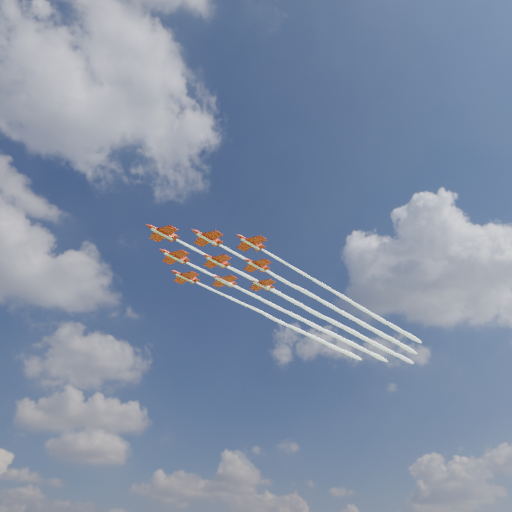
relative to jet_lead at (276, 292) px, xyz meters
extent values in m
cylinder|color=red|center=(-47.12, -16.79, 0.00)|extent=(8.12, 3.82, 1.13)
cone|color=red|center=(-51.96, -18.52, 0.00)|extent=(2.31, 1.75, 1.13)
cone|color=red|center=(-42.58, -15.17, 0.00)|extent=(1.80, 1.48, 1.03)
ellipsoid|color=black|center=(-49.06, -17.48, 0.46)|extent=(2.33, 1.60, 0.74)
cube|color=red|center=(-46.64, -16.62, -0.05)|extent=(6.27, 10.01, 0.14)
cube|color=red|center=(-43.25, -15.41, 0.00)|extent=(2.60, 3.97, 0.12)
cube|color=red|center=(-43.06, -15.34, 0.92)|extent=(1.60, 0.69, 1.85)
cube|color=white|center=(-47.12, -16.79, -0.51)|extent=(7.57, 3.46, 0.12)
cylinder|color=red|center=(-34.54, -20.36, 0.00)|extent=(8.12, 3.82, 1.13)
cone|color=red|center=(-39.38, -22.09, 0.00)|extent=(2.31, 1.75, 1.13)
cone|color=red|center=(-30.00, -18.74, 0.00)|extent=(1.80, 1.48, 1.03)
ellipsoid|color=black|center=(-36.48, -21.05, 0.46)|extent=(2.33, 1.60, 0.74)
cube|color=red|center=(-34.06, -20.19, -0.05)|extent=(6.27, 10.01, 0.14)
cube|color=red|center=(-30.67, -18.98, 0.00)|extent=(2.60, 3.97, 0.12)
cube|color=red|center=(-30.48, -18.91, 0.92)|extent=(1.60, 0.69, 1.85)
cube|color=white|center=(-34.54, -20.36, -0.51)|extent=(7.57, 3.46, 0.12)
cylinder|color=red|center=(-39.64, -6.07, 0.00)|extent=(8.12, 3.82, 1.13)
cone|color=red|center=(-44.47, -7.80, 0.00)|extent=(2.31, 1.75, 1.13)
cone|color=red|center=(-35.09, -4.45, 0.00)|extent=(1.80, 1.48, 1.03)
ellipsoid|color=black|center=(-41.57, -6.76, 0.46)|extent=(2.33, 1.60, 0.74)
cube|color=red|center=(-39.15, -5.90, -0.05)|extent=(6.27, 10.01, 0.14)
cube|color=red|center=(-35.77, -4.69, 0.00)|extent=(2.60, 3.97, 0.12)
cube|color=red|center=(-35.57, -4.62, 0.92)|extent=(1.60, 0.69, 1.85)
cube|color=white|center=(-39.64, -6.07, -0.51)|extent=(7.57, 3.46, 0.12)
cylinder|color=red|center=(-21.96, -23.93, 0.00)|extent=(8.12, 3.82, 1.13)
cone|color=red|center=(-26.80, -25.65, 0.00)|extent=(2.31, 1.75, 1.13)
cone|color=red|center=(-17.41, -22.31, 0.00)|extent=(1.80, 1.48, 1.03)
ellipsoid|color=black|center=(-23.90, -24.62, 0.46)|extent=(2.33, 1.60, 0.74)
cube|color=red|center=(-21.48, -23.76, -0.05)|extent=(6.27, 10.01, 0.14)
cube|color=red|center=(-18.09, -22.55, 0.00)|extent=(2.60, 3.97, 0.12)
cube|color=red|center=(-17.90, -22.48, 0.92)|extent=(1.60, 0.69, 1.85)
cube|color=white|center=(-21.96, -23.93, -0.51)|extent=(7.57, 3.46, 0.12)
cylinder|color=red|center=(-27.05, -9.64, 0.00)|extent=(8.12, 3.82, 1.13)
cone|color=red|center=(-31.89, -11.36, 0.00)|extent=(2.31, 1.75, 1.13)
cone|color=red|center=(-22.51, -8.02, 0.00)|extent=(1.80, 1.48, 1.03)
ellipsoid|color=black|center=(-28.99, -10.33, 0.46)|extent=(2.33, 1.60, 0.74)
cube|color=red|center=(-26.57, -9.47, -0.05)|extent=(6.27, 10.01, 0.14)
cube|color=red|center=(-23.18, -8.26, 0.00)|extent=(2.60, 3.97, 0.12)
cube|color=red|center=(-22.99, -8.19, 0.92)|extent=(1.60, 0.69, 1.85)
cube|color=white|center=(-27.05, -9.64, -0.51)|extent=(7.57, 3.46, 0.12)
cylinder|color=red|center=(-32.15, 4.65, 0.00)|extent=(8.12, 3.82, 1.13)
cone|color=red|center=(-36.99, 2.93, 0.00)|extent=(2.31, 1.75, 1.13)
cone|color=red|center=(-27.60, 6.27, 0.00)|extent=(1.80, 1.48, 1.03)
ellipsoid|color=black|center=(-34.08, 3.96, 0.46)|extent=(2.33, 1.60, 0.74)
cube|color=red|center=(-31.66, 4.82, -0.05)|extent=(6.27, 10.01, 0.14)
cube|color=red|center=(-28.28, 6.03, 0.00)|extent=(2.60, 3.97, 0.12)
cube|color=red|center=(-28.08, 6.10, 0.92)|extent=(1.60, 0.69, 1.85)
cube|color=white|center=(-32.15, 4.65, -0.51)|extent=(7.57, 3.46, 0.12)
cylinder|color=red|center=(-14.47, -13.21, 0.00)|extent=(8.12, 3.82, 1.13)
cone|color=red|center=(-19.31, -14.93, 0.00)|extent=(2.31, 1.75, 1.13)
cone|color=red|center=(-9.93, -11.59, 0.00)|extent=(1.80, 1.48, 1.03)
ellipsoid|color=black|center=(-16.41, -13.90, 0.46)|extent=(2.33, 1.60, 0.74)
cube|color=red|center=(-13.99, -13.04, -0.05)|extent=(6.27, 10.01, 0.14)
cube|color=red|center=(-10.60, -11.83, 0.00)|extent=(2.60, 3.97, 0.12)
cube|color=red|center=(-10.41, -11.76, 0.92)|extent=(1.60, 0.69, 1.85)
cube|color=white|center=(-14.47, -13.21, -0.51)|extent=(7.57, 3.46, 0.12)
cylinder|color=red|center=(-19.57, 1.08, 0.00)|extent=(8.12, 3.82, 1.13)
cone|color=red|center=(-24.40, -0.64, 0.00)|extent=(2.31, 1.75, 1.13)
cone|color=red|center=(-15.02, 2.70, 0.00)|extent=(1.80, 1.48, 1.03)
ellipsoid|color=black|center=(-21.50, 0.39, 0.46)|extent=(2.33, 1.60, 0.74)
cube|color=red|center=(-19.08, 1.25, -0.05)|extent=(6.27, 10.01, 0.14)
cube|color=red|center=(-15.70, 2.46, 0.00)|extent=(2.60, 3.97, 0.12)
cube|color=red|center=(-15.50, 2.53, 0.92)|extent=(1.60, 0.69, 1.85)
cube|color=white|center=(-19.57, 1.08, -0.51)|extent=(7.57, 3.46, 0.12)
cylinder|color=red|center=(-6.98, -2.49, 0.00)|extent=(8.12, 3.82, 1.13)
cone|color=red|center=(-11.82, -4.21, 0.00)|extent=(2.31, 1.75, 1.13)
cone|color=red|center=(-2.44, -0.87, 0.00)|extent=(1.80, 1.48, 1.03)
ellipsoid|color=black|center=(-8.92, -3.18, 0.46)|extent=(2.33, 1.60, 0.74)
cube|color=red|center=(-6.50, -2.32, -0.05)|extent=(6.27, 10.01, 0.14)
cube|color=red|center=(-3.11, -1.11, 0.00)|extent=(2.60, 3.97, 0.12)
cube|color=red|center=(-2.92, -1.04, 0.92)|extent=(1.60, 0.69, 1.85)
cube|color=white|center=(-6.98, -2.49, -0.51)|extent=(7.57, 3.46, 0.12)
camera|label=1|loc=(-77.40, -135.33, -82.85)|focal=35.00mm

